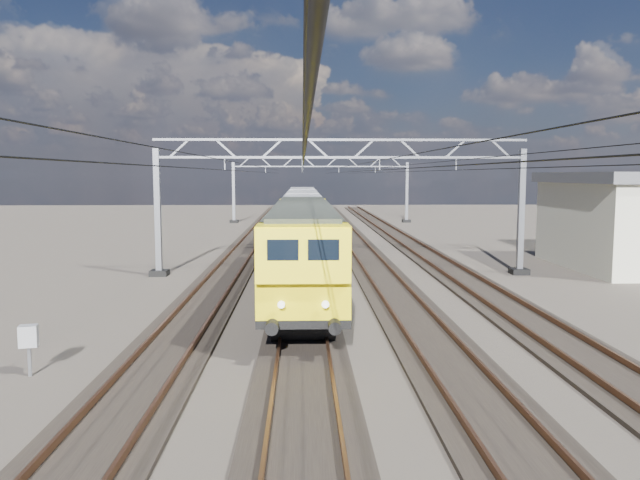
{
  "coord_description": "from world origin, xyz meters",
  "views": [
    {
      "loc": [
        -2.02,
        -28.42,
        5.26
      ],
      "look_at": [
        -1.24,
        -1.19,
        2.4
      ],
      "focal_mm": 35.0,
      "sensor_mm": 36.0,
      "label": 1
    }
  ],
  "objects_px": {
    "catenary_gantry_mid": "(341,201)",
    "hopper_wagon_mid": "(302,207)",
    "catenary_gantry_far": "(321,187)",
    "trackside_cabinet": "(28,337)",
    "hopper_wagon_third": "(302,201)",
    "locomotive": "(303,243)",
    "hopper_wagon_lead": "(303,217)"
  },
  "relations": [
    {
      "from": "locomotive",
      "to": "hopper_wagon_third",
      "type": "relative_size",
      "value": 1.62
    },
    {
      "from": "catenary_gantry_far",
      "to": "trackside_cabinet",
      "type": "distance_m",
      "value": 53.22
    },
    {
      "from": "hopper_wagon_lead",
      "to": "trackside_cabinet",
      "type": "distance_m",
      "value": 29.39
    },
    {
      "from": "hopper_wagon_lead",
      "to": "hopper_wagon_third",
      "type": "relative_size",
      "value": 1.0
    },
    {
      "from": "catenary_gantry_far",
      "to": "hopper_wagon_third",
      "type": "bearing_deg",
      "value": 113.81
    },
    {
      "from": "catenary_gantry_mid",
      "to": "catenary_gantry_far",
      "type": "height_order",
      "value": "same"
    },
    {
      "from": "catenary_gantry_far",
      "to": "locomotive",
      "type": "height_order",
      "value": "catenary_gantry_far"
    },
    {
      "from": "catenary_gantry_mid",
      "to": "hopper_wagon_lead",
      "type": "xyz_separation_m",
      "value": [
        -2.0,
        12.13,
        -1.67
      ]
    },
    {
      "from": "catenary_gantry_mid",
      "to": "locomotive",
      "type": "distance_m",
      "value": 6.12
    },
    {
      "from": "hopper_wagon_mid",
      "to": "hopper_wagon_third",
      "type": "relative_size",
      "value": 1.0
    },
    {
      "from": "hopper_wagon_lead",
      "to": "locomotive",
      "type": "bearing_deg",
      "value": -90.0
    },
    {
      "from": "catenary_gantry_far",
      "to": "hopper_wagon_lead",
      "type": "xyz_separation_m",
      "value": [
        -2.0,
        -23.87,
        -1.67
      ]
    },
    {
      "from": "catenary_gantry_mid",
      "to": "hopper_wagon_lead",
      "type": "relative_size",
      "value": 1.53
    },
    {
      "from": "trackside_cabinet",
      "to": "hopper_wagon_third",
      "type": "bearing_deg",
      "value": 69.62
    },
    {
      "from": "hopper_wagon_lead",
      "to": "hopper_wagon_mid",
      "type": "bearing_deg",
      "value": 90.0
    },
    {
      "from": "catenary_gantry_far",
      "to": "hopper_wagon_mid",
      "type": "xyz_separation_m",
      "value": [
        -2.0,
        -9.67,
        -1.67
      ]
    },
    {
      "from": "locomotive",
      "to": "hopper_wagon_mid",
      "type": "bearing_deg",
      "value": 90.0
    },
    {
      "from": "catenary_gantry_far",
      "to": "hopper_wagon_third",
      "type": "relative_size",
      "value": 1.53
    },
    {
      "from": "locomotive",
      "to": "hopper_wagon_mid",
      "type": "distance_m",
      "value": 31.9
    },
    {
      "from": "hopper_wagon_lead",
      "to": "hopper_wagon_third",
      "type": "distance_m",
      "value": 28.4
    },
    {
      "from": "catenary_gantry_mid",
      "to": "trackside_cabinet",
      "type": "xyz_separation_m",
      "value": [
        -9.17,
        -16.34,
        -2.86
      ]
    },
    {
      "from": "hopper_wagon_mid",
      "to": "locomotive",
      "type": "bearing_deg",
      "value": -90.0
    },
    {
      "from": "locomotive",
      "to": "hopper_wagon_lead",
      "type": "xyz_separation_m",
      "value": [
        -0.0,
        17.7,
        -0.09
      ]
    },
    {
      "from": "catenary_gantry_mid",
      "to": "hopper_wagon_third",
      "type": "xyz_separation_m",
      "value": [
        -2.0,
        40.53,
        -1.67
      ]
    },
    {
      "from": "trackside_cabinet",
      "to": "catenary_gantry_mid",
      "type": "bearing_deg",
      "value": 47.51
    },
    {
      "from": "trackside_cabinet",
      "to": "hopper_wagon_lead",
      "type": "bearing_deg",
      "value": 62.67
    },
    {
      "from": "locomotive",
      "to": "catenary_gantry_far",
      "type": "bearing_deg",
      "value": 87.24
    },
    {
      "from": "hopper_wagon_third",
      "to": "hopper_wagon_mid",
      "type": "bearing_deg",
      "value": -90.0
    },
    {
      "from": "hopper_wagon_mid",
      "to": "hopper_wagon_third",
      "type": "distance_m",
      "value": 14.2
    },
    {
      "from": "catenary_gantry_mid",
      "to": "hopper_wagon_mid",
      "type": "distance_m",
      "value": 26.46
    },
    {
      "from": "catenary_gantry_far",
      "to": "hopper_wagon_mid",
      "type": "bearing_deg",
      "value": -101.69
    },
    {
      "from": "catenary_gantry_far",
      "to": "locomotive",
      "type": "bearing_deg",
      "value": -92.76
    }
  ]
}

